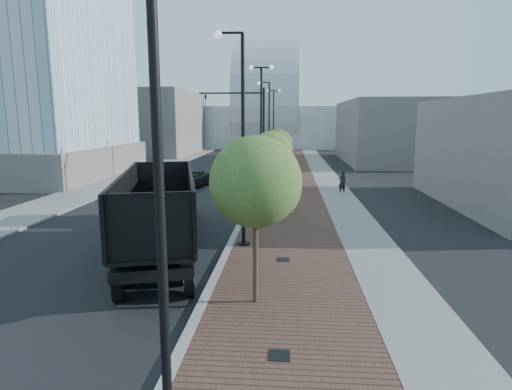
# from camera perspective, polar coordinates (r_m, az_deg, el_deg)

# --- Properties ---
(ground) EXTENTS (220.00, 220.00, 0.00)m
(ground) POSITION_cam_1_polar(r_m,az_deg,el_deg) (10.29, -11.69, -23.23)
(ground) COLOR black
(sidewalk) EXTENTS (7.00, 140.00, 0.12)m
(sidewalk) POSITION_cam_1_polar(r_m,az_deg,el_deg) (48.56, 5.49, 3.50)
(sidewalk) COLOR #4C2D23
(sidewalk) RESTS_ON ground
(concrete_strip) EXTENTS (2.40, 140.00, 0.13)m
(concrete_strip) POSITION_cam_1_polar(r_m,az_deg,el_deg) (48.68, 8.67, 3.45)
(concrete_strip) COLOR slate
(concrete_strip) RESTS_ON ground
(curb) EXTENTS (0.30, 140.00, 0.14)m
(curb) POSITION_cam_1_polar(r_m,az_deg,el_deg) (48.61, 1.35, 3.56)
(curb) COLOR gray
(curb) RESTS_ON ground
(west_sidewalk) EXTENTS (4.00, 140.00, 0.12)m
(west_sidewalk) POSITION_cam_1_polar(r_m,az_deg,el_deg) (50.98, -13.43, 3.58)
(west_sidewalk) COLOR slate
(west_sidewalk) RESTS_ON ground
(dump_truck) EXTENTS (5.79, 13.72, 3.55)m
(dump_truck) POSITION_cam_1_polar(r_m,az_deg,el_deg) (21.01, -12.30, -1.44)
(dump_truck) COLOR black
(dump_truck) RESTS_ON ground
(white_sedan) EXTENTS (1.60, 4.29, 1.40)m
(white_sedan) POSITION_cam_1_polar(r_m,az_deg,el_deg) (21.36, -12.40, -3.44)
(white_sedan) COLOR silver
(white_sedan) RESTS_ON ground
(dark_car_mid) EXTENTS (3.95, 5.73, 1.46)m
(dark_car_mid) POSITION_cam_1_polar(r_m,az_deg,el_deg) (35.70, -9.22, 2.11)
(dark_car_mid) COLOR black
(dark_car_mid) RESTS_ON ground
(dark_car_far) EXTENTS (2.26, 4.37, 1.21)m
(dark_car_far) POSITION_cam_1_polar(r_m,az_deg,el_deg) (58.68, -1.75, 5.21)
(dark_car_far) COLOR black
(dark_car_far) RESTS_ON ground
(pedestrian) EXTENTS (0.74, 0.61, 1.73)m
(pedestrian) POSITION_cam_1_polar(r_m,az_deg,el_deg) (33.03, 11.46, 1.64)
(pedestrian) COLOR black
(pedestrian) RESTS_ON ground
(streetlight_0) EXTENTS (1.72, 0.56, 9.28)m
(streetlight_0) POSITION_cam_1_polar(r_m,az_deg,el_deg) (6.58, -12.93, 2.86)
(streetlight_0) COLOR black
(streetlight_0) RESTS_ON ground
(streetlight_1) EXTENTS (1.44, 0.56, 9.21)m
(streetlight_1) POSITION_cam_1_polar(r_m,az_deg,el_deg) (18.39, -2.08, 6.12)
(streetlight_1) COLOR black
(streetlight_1) RESTS_ON ground
(streetlight_2) EXTENTS (1.72, 0.56, 9.28)m
(streetlight_2) POSITION_cam_1_polar(r_m,az_deg,el_deg) (30.30, 0.70, 8.60)
(streetlight_2) COLOR black
(streetlight_2) RESTS_ON ground
(streetlight_3) EXTENTS (1.44, 0.56, 9.21)m
(streetlight_3) POSITION_cam_1_polar(r_m,az_deg,el_deg) (42.30, 1.60, 8.38)
(streetlight_3) COLOR black
(streetlight_3) RESTS_ON ground
(streetlight_4) EXTENTS (1.72, 0.56, 9.28)m
(streetlight_4) POSITION_cam_1_polar(r_m,az_deg,el_deg) (54.27, 2.36, 9.27)
(streetlight_4) COLOR black
(streetlight_4) RESTS_ON ground
(traffic_mast) EXTENTS (5.09, 0.20, 8.00)m
(traffic_mast) POSITION_cam_1_polar(r_m,az_deg,el_deg) (33.36, -0.52, 9.02)
(traffic_mast) COLOR black
(traffic_mast) RESTS_ON ground
(tree_0) EXTENTS (2.71, 2.71, 5.18)m
(tree_0) POSITION_cam_1_polar(r_m,az_deg,el_deg) (12.42, 0.16, 1.73)
(tree_0) COLOR #382619
(tree_0) RESTS_ON ground
(tree_1) EXTENTS (2.37, 2.32, 4.99)m
(tree_1) POSITION_cam_1_polar(r_m,az_deg,el_deg) (23.34, 2.16, 5.68)
(tree_1) COLOR #382619
(tree_1) RESTS_ON ground
(tree_2) EXTENTS (2.59, 2.58, 4.85)m
(tree_2) POSITION_cam_1_polar(r_m,az_deg,el_deg) (35.33, 2.93, 6.75)
(tree_2) COLOR #382619
(tree_2) RESTS_ON ground
(tree_3) EXTENTS (2.33, 2.27, 4.54)m
(tree_3) POSITION_cam_1_polar(r_m,az_deg,el_deg) (47.31, 3.31, 7.40)
(tree_3) COLOR #382619
(tree_3) RESTS_ON ground
(tower_podium) EXTENTS (19.00, 19.00, 3.00)m
(tower_podium) POSITION_cam_1_polar(r_m,az_deg,el_deg) (48.38, -29.00, 3.97)
(tower_podium) COLOR #655F5A
(tower_podium) RESTS_ON ground
(convention_center) EXTENTS (50.00, 30.00, 50.00)m
(convention_center) POSITION_cam_1_polar(r_m,az_deg,el_deg) (93.34, 1.62, 10.35)
(convention_center) COLOR #9EA4A8
(convention_center) RESTS_ON ground
(commercial_block_nw) EXTENTS (14.00, 20.00, 10.00)m
(commercial_block_nw) POSITION_cam_1_polar(r_m,az_deg,el_deg) (71.86, -14.09, 9.33)
(commercial_block_nw) COLOR #635D59
(commercial_block_nw) RESTS_ON ground
(commercial_block_ne) EXTENTS (12.00, 22.00, 8.00)m
(commercial_block_ne) POSITION_cam_1_polar(r_m,az_deg,el_deg) (59.78, 17.57, 8.10)
(commercial_block_ne) COLOR #655F5B
(commercial_block_ne) RESTS_ON ground
(utility_cover_0) EXTENTS (0.50, 0.50, 0.02)m
(utility_cover_0) POSITION_cam_1_polar(r_m,az_deg,el_deg) (10.74, 3.16, -20.65)
(utility_cover_0) COLOR black
(utility_cover_0) RESTS_ON sidewalk
(utility_cover_1) EXTENTS (0.50, 0.50, 0.02)m
(utility_cover_1) POSITION_cam_1_polar(r_m,az_deg,el_deg) (17.13, 3.69, -8.60)
(utility_cover_1) COLOR black
(utility_cover_1) RESTS_ON sidewalk
(utility_cover_2) EXTENTS (0.50, 0.50, 0.02)m
(utility_cover_2) POSITION_cam_1_polar(r_m,az_deg,el_deg) (27.78, 3.99, -1.31)
(utility_cover_2) COLOR black
(utility_cover_2) RESTS_ON sidewalk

